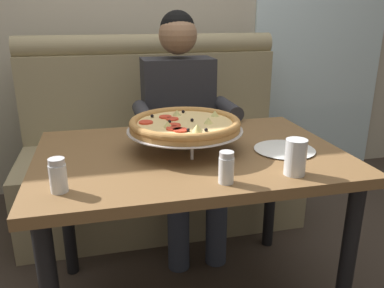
{
  "coord_description": "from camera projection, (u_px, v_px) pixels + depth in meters",
  "views": [
    {
      "loc": [
        -0.34,
        -1.43,
        1.26
      ],
      "look_at": [
        0.01,
        0.02,
        0.75
      ],
      "focal_mm": 36.36,
      "sensor_mm": 36.0,
      "label": 1
    }
  ],
  "objects": [
    {
      "name": "drinking_glass",
      "position": [
        295.0,
        159.0,
        1.32
      ],
      "size": [
        0.07,
        0.07,
        0.13
      ],
      "color": "silver",
      "rests_on": "dining_table"
    },
    {
      "name": "plate_near_left",
      "position": [
        285.0,
        148.0,
        1.57
      ],
      "size": [
        0.25,
        0.25,
        0.02
      ],
      "color": "white",
      "rests_on": "dining_table"
    },
    {
      "name": "shaker_oregano",
      "position": [
        226.0,
        170.0,
        1.26
      ],
      "size": [
        0.05,
        0.05,
        0.11
      ],
      "color": "white",
      "rests_on": "dining_table"
    },
    {
      "name": "pizza",
      "position": [
        185.0,
        125.0,
        1.55
      ],
      "size": [
        0.47,
        0.47,
        0.14
      ],
      "color": "silver",
      "rests_on": "dining_table"
    },
    {
      "name": "patio_chair",
      "position": [
        307.0,
        92.0,
        3.79
      ],
      "size": [
        0.4,
        0.4,
        0.86
      ],
      "color": "black",
      "rests_on": "ground_plane"
    },
    {
      "name": "diner_main",
      "position": [
        182.0,
        117.0,
        2.16
      ],
      "size": [
        0.54,
        0.64,
        1.27
      ],
      "color": "#2D3342",
      "rests_on": "ground_plane"
    },
    {
      "name": "shaker_parmesan",
      "position": [
        58.0,
        178.0,
        1.2
      ],
      "size": [
        0.05,
        0.05,
        0.11
      ],
      "color": "white",
      "rests_on": "dining_table"
    },
    {
      "name": "dining_table",
      "position": [
        190.0,
        172.0,
        1.59
      ],
      "size": [
        1.21,
        0.83,
        0.73
      ],
      "color": "brown",
      "rests_on": "ground_plane"
    },
    {
      "name": "booth_bench",
      "position": [
        158.0,
        155.0,
        2.48
      ],
      "size": [
        1.66,
        0.78,
        1.13
      ],
      "color": "#998966",
      "rests_on": "ground_plane"
    }
  ]
}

